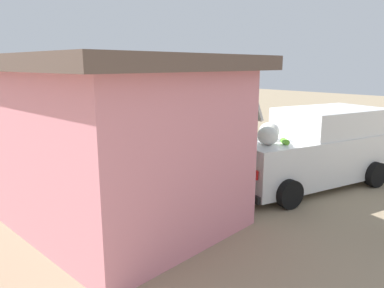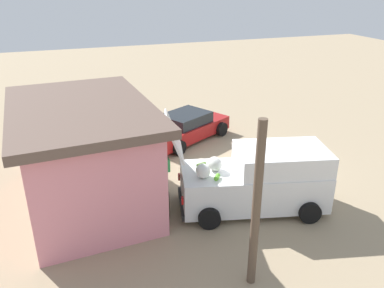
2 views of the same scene
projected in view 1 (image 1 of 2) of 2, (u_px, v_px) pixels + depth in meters
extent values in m
plane|color=#9E896B|center=(252.00, 165.00, 11.40)|extent=(60.00, 60.00, 0.00)
cube|color=pink|center=(99.00, 143.00, 7.55)|extent=(5.71, 3.81, 3.00)
cube|color=green|center=(162.00, 107.00, 8.69)|extent=(5.21, 0.47, 0.36)
cube|color=black|center=(191.00, 159.00, 8.24)|extent=(0.90, 0.12, 2.00)
cube|color=white|center=(130.00, 92.00, 9.42)|extent=(1.50, 0.16, 0.60)
cube|color=brown|center=(94.00, 63.00, 7.20)|extent=(6.33, 4.43, 0.26)
cube|color=white|center=(306.00, 157.00, 9.41)|extent=(2.83, 4.69, 1.14)
cube|color=white|center=(331.00, 121.00, 9.61)|extent=(2.36, 3.06, 0.66)
cube|color=black|center=(363.00, 118.00, 10.24)|extent=(1.54, 0.45, 0.50)
cube|color=white|center=(231.00, 92.00, 7.88)|extent=(1.73, 0.87, 1.12)
ellipsoid|color=silver|center=(268.00, 136.00, 8.20)|extent=(0.50, 0.42, 0.42)
ellipsoid|color=silver|center=(269.00, 131.00, 8.75)|extent=(0.51, 0.42, 0.42)
cylinder|color=olive|center=(251.00, 137.00, 8.79)|extent=(0.22, 0.31, 0.15)
cylinder|color=#5EB02E|center=(285.00, 141.00, 8.29)|extent=(0.28, 0.26, 0.13)
cube|color=black|center=(235.00, 189.00, 8.45)|extent=(1.72, 0.49, 0.16)
cube|color=red|center=(255.00, 175.00, 7.72)|extent=(0.15, 0.09, 0.20)
cube|color=red|center=(218.00, 160.00, 8.94)|extent=(0.15, 0.09, 0.20)
cylinder|color=black|center=(376.00, 174.00, 9.36)|extent=(0.37, 0.68, 0.65)
cylinder|color=black|center=(316.00, 158.00, 11.05)|extent=(0.37, 0.68, 0.65)
cylinder|color=black|center=(289.00, 194.00, 7.94)|extent=(0.37, 0.68, 0.65)
cylinder|color=black|center=(236.00, 171.00, 9.64)|extent=(0.37, 0.68, 0.65)
cube|color=maroon|center=(159.00, 136.00, 13.61)|extent=(3.49, 4.43, 0.58)
cube|color=#1E2328|center=(159.00, 122.00, 13.50)|extent=(2.28, 2.46, 0.46)
cylinder|color=black|center=(118.00, 146.00, 12.64)|extent=(0.50, 0.66, 0.63)
cylinder|color=black|center=(168.00, 150.00, 12.06)|extent=(0.50, 0.66, 0.63)
cylinder|color=black|center=(152.00, 132.00, 15.23)|extent=(0.50, 0.66, 0.63)
cylinder|color=black|center=(194.00, 135.00, 14.65)|extent=(0.50, 0.66, 0.63)
cylinder|color=navy|center=(178.00, 175.00, 9.05)|extent=(0.15, 0.15, 0.83)
cylinder|color=navy|center=(187.00, 172.00, 9.29)|extent=(0.15, 0.15, 0.83)
cylinder|color=#3872B2|center=(182.00, 146.00, 9.02)|extent=(0.37, 0.37, 0.59)
sphere|color=brown|center=(182.00, 130.00, 8.93)|extent=(0.22, 0.22, 0.22)
cylinder|color=#CC4C3F|center=(182.00, 124.00, 8.90)|extent=(0.25, 0.25, 0.05)
cylinder|color=#3872B2|center=(175.00, 147.00, 8.84)|extent=(0.09, 0.09, 0.56)
cylinder|color=#3872B2|center=(189.00, 144.00, 9.19)|extent=(0.09, 0.09, 0.56)
cylinder|color=#726047|center=(227.00, 189.00, 7.96)|extent=(0.15, 0.15, 0.83)
cylinder|color=#726047|center=(211.00, 190.00, 7.92)|extent=(0.15, 0.15, 0.83)
cylinder|color=#4C9959|center=(222.00, 167.00, 7.58)|extent=(0.75, 0.67, 0.61)
sphere|color=tan|center=(225.00, 161.00, 7.21)|extent=(0.23, 0.23, 0.23)
cylinder|color=#4C9959|center=(236.00, 175.00, 7.40)|extent=(0.09, 0.09, 0.56)
cylinder|color=#4C9959|center=(212.00, 176.00, 7.34)|extent=(0.09, 0.09, 0.56)
ellipsoid|color=silver|center=(208.00, 195.00, 8.10)|extent=(0.94, 0.96, 0.50)
cylinder|color=#66A737|center=(217.00, 204.00, 8.05)|extent=(0.24, 0.16, 0.14)
cylinder|color=#63AD35|center=(193.00, 199.00, 8.33)|extent=(0.31, 0.26, 0.16)
cylinder|color=olive|center=(198.00, 201.00, 8.25)|extent=(0.25, 0.18, 0.15)
cylinder|color=#68AA3D|center=(197.00, 204.00, 8.05)|extent=(0.27, 0.24, 0.13)
cylinder|color=#69B332|center=(207.00, 198.00, 8.42)|extent=(0.29, 0.29, 0.15)
cylinder|color=silver|center=(137.00, 161.00, 11.18)|extent=(0.34, 0.34, 0.37)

